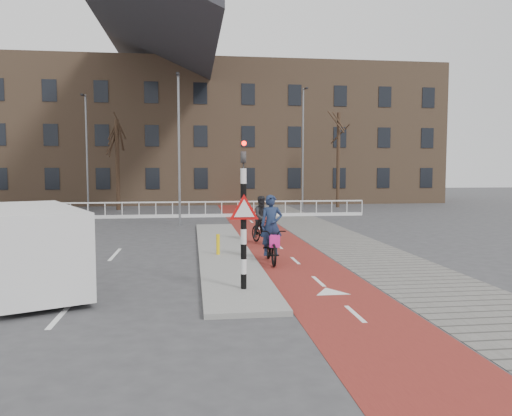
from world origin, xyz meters
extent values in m
plane|color=#38383A|center=(0.00, 0.00, 0.00)|extent=(120.00, 120.00, 0.00)
cube|color=maroon|center=(1.50, 10.00, 0.01)|extent=(2.50, 60.00, 0.01)
cube|color=slate|center=(4.30, 10.00, 0.01)|extent=(3.00, 60.00, 0.01)
cube|color=gray|center=(-0.70, 4.00, 0.06)|extent=(1.80, 16.00, 0.12)
cylinder|color=black|center=(-0.60, -2.00, 1.56)|extent=(0.14, 0.14, 2.88)
imported|color=black|center=(-0.60, -2.00, 3.40)|extent=(0.13, 0.16, 0.80)
cylinder|color=#FF0C05|center=(-0.60, -2.14, 3.58)|extent=(0.11, 0.02, 0.11)
cylinder|color=yellow|center=(-0.96, 2.86, 0.46)|extent=(0.12, 0.12, 0.68)
imported|color=black|center=(0.67, 1.74, 0.56)|extent=(0.78, 2.11, 1.10)
imported|color=#1B2848|center=(0.67, 1.74, 1.21)|extent=(0.71, 0.48, 1.92)
cube|color=#E62091|center=(0.68, 1.19, 0.78)|extent=(0.31, 0.20, 0.37)
imported|color=black|center=(0.95, 5.79, 0.54)|extent=(1.10, 1.82, 1.06)
imported|color=black|center=(0.95, 5.79, 1.08)|extent=(0.98, 0.88, 1.66)
cube|color=silver|center=(-5.70, -1.14, 1.11)|extent=(3.70, 5.17, 1.92)
cube|color=#1E8A2B|center=(-4.72, -1.14, 1.01)|extent=(1.26, 2.82, 0.55)
cylinder|color=black|center=(-5.78, -2.96, 0.34)|extent=(0.49, 0.71, 0.67)
cylinder|color=black|center=(-4.29, -2.30, 0.34)|extent=(0.49, 0.71, 0.67)
cylinder|color=black|center=(-5.61, 0.69, 0.34)|extent=(0.49, 0.71, 0.67)
cube|color=silver|center=(-5.00, 17.00, 0.95)|extent=(28.00, 0.08, 0.08)
cube|color=silver|center=(-5.00, 17.00, 0.10)|extent=(28.00, 0.10, 0.20)
cube|color=#7F6047|center=(-3.00, 32.00, 6.00)|extent=(46.00, 10.00, 12.00)
cylinder|color=#2F2015|center=(-7.12, 23.37, 3.25)|extent=(0.29, 0.29, 6.51)
cylinder|color=#2F2015|center=(9.40, 23.70, 3.63)|extent=(0.27, 0.27, 7.26)
cylinder|color=slate|center=(-2.46, 12.69, 3.91)|extent=(0.12, 0.12, 7.82)
cylinder|color=slate|center=(-8.64, 20.35, 3.90)|extent=(0.12, 0.12, 7.79)
cylinder|color=slate|center=(6.13, 21.60, 4.35)|extent=(0.12, 0.12, 8.70)
camera|label=1|loc=(-1.81, -13.71, 3.00)|focal=35.00mm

